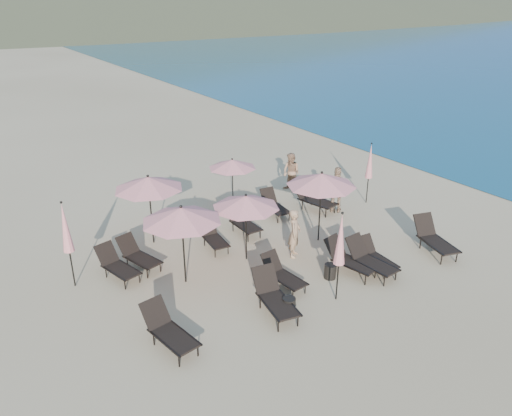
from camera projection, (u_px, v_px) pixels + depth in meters
ground at (332, 278)px, 14.85m from camera, size 800.00×800.00×0.00m
lounger_0 at (168, 330)px, 11.88m from camera, size 0.92×1.77×0.97m
lounger_1 at (274, 296)px, 13.14m from camera, size 0.96×1.86×1.02m
lounger_2 at (282, 274)px, 14.31m from camera, size 0.72×1.56×0.87m
lounger_3 at (349, 259)px, 15.02m from camera, size 0.97×1.77×0.96m
lounger_4 at (376, 256)px, 15.29m from camera, size 0.66×1.51×0.85m
lounger_5 at (434, 238)px, 16.21m from camera, size 1.16×1.92×1.04m
lounger_6 at (117, 265)px, 14.75m from camera, size 0.97×1.67×0.91m
lounger_7 at (138, 255)px, 15.30m from camera, size 1.00×1.67×0.90m
lounger_8 at (212, 234)px, 16.56m from camera, size 0.71×1.56×0.94m
lounger_9 at (243, 221)px, 17.52m from camera, size 0.62×1.60×0.92m
lounger_10 at (274, 205)px, 18.89m from camera, size 0.76×1.59×0.88m
lounger_11 at (313, 197)px, 19.35m from camera, size 1.08×1.94×1.05m
lounger_12 at (370, 259)px, 15.00m from camera, size 0.79×1.75×0.98m
umbrella_open_0 at (181, 215)px, 13.80m from camera, size 2.28×2.28×2.46m
umbrella_open_1 at (246, 202)px, 15.12m from camera, size 2.09×2.09×2.25m
umbrella_open_2 at (322, 180)px, 16.24m from camera, size 2.32×2.32×2.50m
umbrella_open_3 at (148, 183)px, 16.09m from camera, size 2.27×2.27×2.45m
umbrella_open_4 at (232, 164)px, 19.10m from camera, size 1.86×1.86×2.00m
umbrella_closed_0 at (340, 240)px, 13.11m from camera, size 0.31×0.31×2.66m
umbrella_closed_1 at (370, 162)px, 19.45m from camera, size 0.29×0.29×2.50m
umbrella_closed_2 at (65, 228)px, 13.73m from camera, size 0.31×0.31×2.67m
side_table_0 at (289, 305)px, 13.18m from camera, size 0.35×0.35×0.45m
side_table_1 at (330, 271)px, 14.78m from camera, size 0.35×0.35×0.45m
beachgoer_a at (295, 233)px, 15.81m from camera, size 0.69×0.68×1.61m
beachgoer_b at (291, 172)px, 21.00m from camera, size 0.78×0.92×1.65m
beachgoer_c at (337, 190)px, 18.95m from camera, size 1.03×1.09×1.81m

